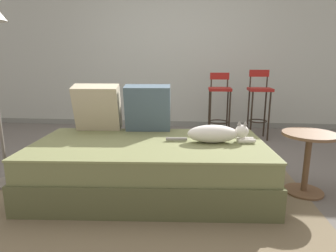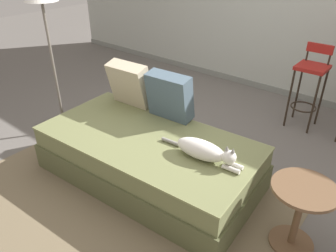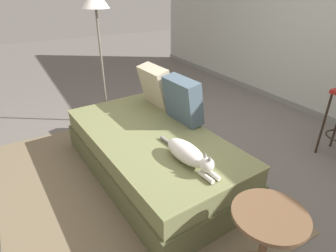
# 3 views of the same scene
# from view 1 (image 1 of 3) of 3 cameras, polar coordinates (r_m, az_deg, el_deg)

# --- Properties ---
(ground_plane) EXTENTS (16.00, 16.00, 0.00)m
(ground_plane) POSITION_cam_1_polar(r_m,az_deg,el_deg) (2.90, -2.43, -9.52)
(ground_plane) COLOR #66605B
(ground_plane) RESTS_ON ground
(wall_back_panel) EXTENTS (8.00, 0.10, 2.60)m
(wall_back_panel) POSITION_cam_1_polar(r_m,az_deg,el_deg) (4.93, 1.08, 15.07)
(wall_back_panel) COLOR #B7BCB2
(wall_back_panel) RESTS_ON ground
(wall_baseboard_trim) EXTENTS (8.00, 0.02, 0.09)m
(wall_baseboard_trim) POSITION_cam_1_polar(r_m,az_deg,el_deg) (4.98, 0.97, 0.52)
(wall_baseboard_trim) COLOR gray
(wall_baseboard_trim) RESTS_ON ground
(area_rug) EXTENTS (2.67, 2.11, 0.01)m
(area_rug) POSITION_cam_1_polar(r_m,az_deg,el_deg) (2.27, -4.91, -16.07)
(area_rug) COLOR #75664C
(area_rug) RESTS_ON ground
(couch) EXTENTS (2.03, 1.13, 0.44)m
(couch) POSITION_cam_1_polar(r_m,az_deg,el_deg) (2.45, -3.75, -8.16)
(couch) COLOR brown
(couch) RESTS_ON ground
(throw_pillow_corner) EXTENTS (0.45, 0.29, 0.46)m
(throw_pillow_corner) POSITION_cam_1_polar(r_m,az_deg,el_deg) (2.82, -14.13, 3.68)
(throw_pillow_corner) COLOR beige
(throw_pillow_corner) RESTS_ON couch
(throw_pillow_middle) EXTENTS (0.45, 0.25, 0.45)m
(throw_pillow_middle) POSITION_cam_1_polar(r_m,az_deg,el_deg) (2.73, -4.12, 3.68)
(throw_pillow_middle) COLOR #4C6070
(throw_pillow_middle) RESTS_ON couch
(cat) EXTENTS (0.75, 0.20, 0.19)m
(cat) POSITION_cam_1_polar(r_m,az_deg,el_deg) (2.38, 9.78, -1.56)
(cat) COLOR white
(cat) RESTS_ON couch
(bar_stool_near_window) EXTENTS (0.32, 0.32, 0.96)m
(bar_stool_near_window) POSITION_cam_1_polar(r_m,az_deg,el_deg) (4.21, 10.40, 5.46)
(bar_stool_near_window) COLOR #2D2319
(bar_stool_near_window) RESTS_ON ground
(bar_stool_by_doorway) EXTENTS (0.32, 0.32, 1.00)m
(bar_stool_by_doorway) POSITION_cam_1_polar(r_m,az_deg,el_deg) (4.29, 18.04, 5.49)
(bar_stool_by_doorway) COLOR #2D2319
(bar_stool_by_doorway) RESTS_ON ground
(side_table) EXTENTS (0.44, 0.44, 0.53)m
(side_table) POSITION_cam_1_polar(r_m,az_deg,el_deg) (2.64, 26.51, -5.17)
(side_table) COLOR brown
(side_table) RESTS_ON ground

